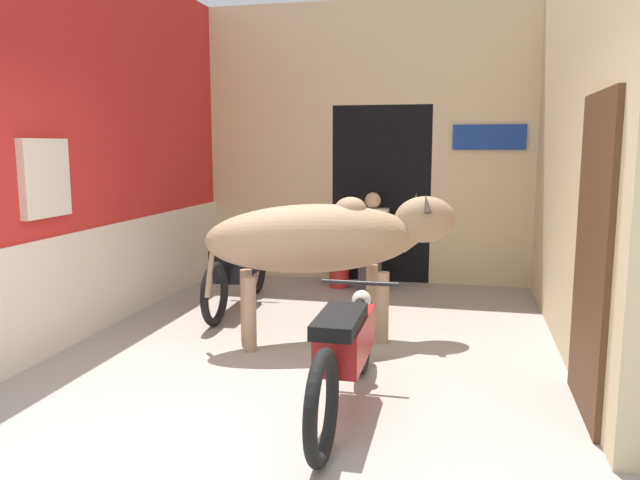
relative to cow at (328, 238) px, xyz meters
name	(u,v)px	position (x,y,z in m)	size (l,w,h in m)	color
ground_plane	(247,432)	(-0.09, -1.94, -0.94)	(30.00, 30.00, 0.00)	#9E9389
wall_left_shopfront	(115,149)	(-2.28, 0.33, 0.78)	(0.25, 4.55, 3.57)	red
wall_back_with_doorway	(375,165)	(0.00, 2.90, 0.56)	(4.21, 0.93, 3.57)	beige
wall_right_with_door	(579,146)	(2.10, 0.29, 0.82)	(0.22, 4.55, 3.57)	beige
cow	(328,238)	(0.00, 0.00, 0.00)	(2.29, 1.41, 1.34)	tan
motorcycle_near	(346,347)	(0.44, -1.48, -0.50)	(0.58, 2.10, 0.77)	black
motorcycle_far	(237,269)	(-1.21, 0.89, -0.51)	(0.58, 2.03, 0.75)	black
shopkeeper_seated	(372,239)	(0.08, 2.14, -0.32)	(0.39, 0.33, 1.20)	#3D3842
plastic_stool	(339,269)	(-0.33, 2.14, -0.72)	(0.35, 0.35, 0.41)	red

